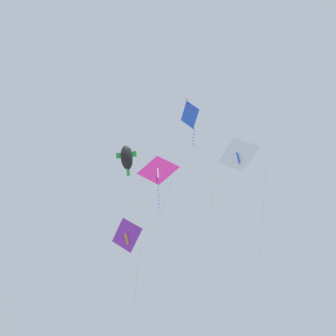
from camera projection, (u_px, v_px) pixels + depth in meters
The scene contains 5 objects.
kite_delta_mid_left at pixel (158, 171), 48.57m from camera, with size 2.74×2.05×6.67m.
kite_delta_near_right at pixel (239, 155), 45.44m from camera, with size 3.70×3.74×10.30m.
kite_diamond_near_left at pixel (190, 115), 40.41m from camera, with size 2.70×2.61×9.42m.
kite_delta_low_drifter at pixel (128, 236), 45.25m from camera, with size 2.19×3.40×6.90m.
kite_fish_highest at pixel (127, 158), 42.19m from camera, with size 2.33×1.81×5.37m.
Camera 1 is at (8.11, 38.36, 12.55)m, focal length 56.94 mm.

